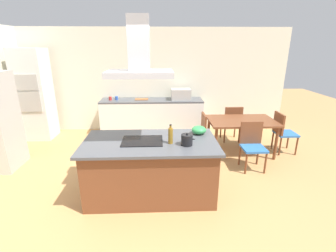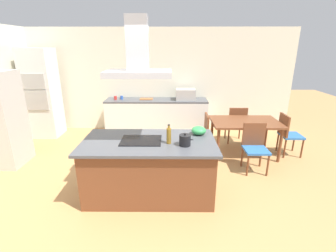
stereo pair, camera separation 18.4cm
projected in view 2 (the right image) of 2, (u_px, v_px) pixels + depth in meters
The scene contains 19 objects.
ground at pixel (156, 153), 5.33m from camera, with size 16.00×16.00×0.00m, color tan.
wall_back at pixel (158, 80), 6.56m from camera, with size 7.20×0.10×2.70m, color silver.
kitchen_island at pixel (150, 167), 3.76m from camera, with size 2.00×1.06×0.90m.
cooktop at pixel (141, 140), 3.62m from camera, with size 0.60×0.44×0.01m, color black.
tea_kettle at pixel (185, 140), 3.43m from camera, with size 0.22×0.17×0.18m.
olive_oil_bottle at pixel (169, 135), 3.49m from camera, with size 0.07×0.07×0.29m.
mixing_bowl at pixel (199, 130), 3.87m from camera, with size 0.23×0.23×0.13m, color #33934C.
back_counter at pixel (157, 116), 6.50m from camera, with size 2.66×0.62×0.90m.
countertop_microwave at pixel (186, 94), 6.30m from camera, with size 0.50×0.38×0.28m, color #B2AFAA.
coffee_mug_red at pixel (115, 98), 6.34m from camera, with size 0.08×0.08×0.09m, color red.
coffee_mug_blue at pixel (122, 98), 6.38m from camera, with size 0.08×0.08×0.09m, color #2D56B2.
cutting_board at pixel (146, 99), 6.40m from camera, with size 0.34×0.24×0.02m, color #995B33.
wall_oven_stack at pixel (42, 94), 6.09m from camera, with size 0.70×0.66×2.20m.
dining_table at pixel (245, 125), 5.09m from camera, with size 1.40×0.90×0.75m.
chair_facing_island at pixel (255, 144), 4.50m from camera, with size 0.42×0.42×0.89m.
chair_at_right_end at pixel (288, 132), 5.13m from camera, with size 0.42×0.42×0.89m.
chair_at_left_end at pixel (201, 132), 5.14m from camera, with size 0.42×0.42×0.89m.
chair_facing_back_wall at pixel (236, 122), 5.77m from camera, with size 0.42×0.42×0.89m.
range_hood at pixel (138, 57), 3.24m from camera, with size 0.90×0.55×0.78m.
Camera 2 is at (0.31, -3.36, 2.26)m, focal length 25.91 mm.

